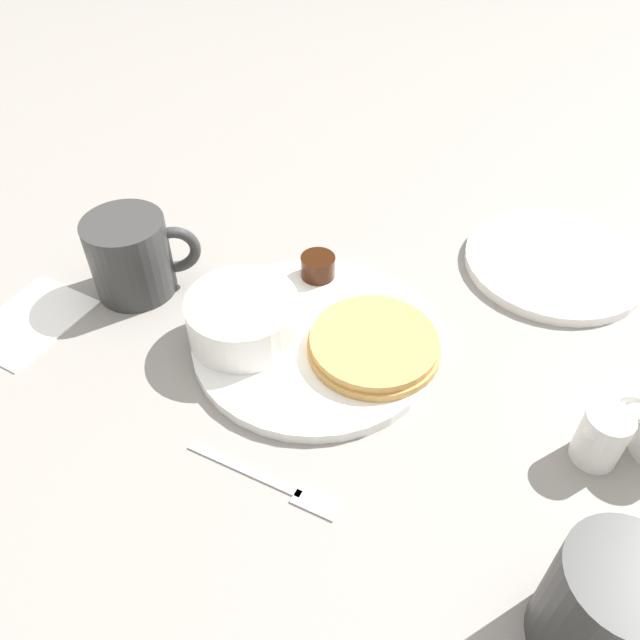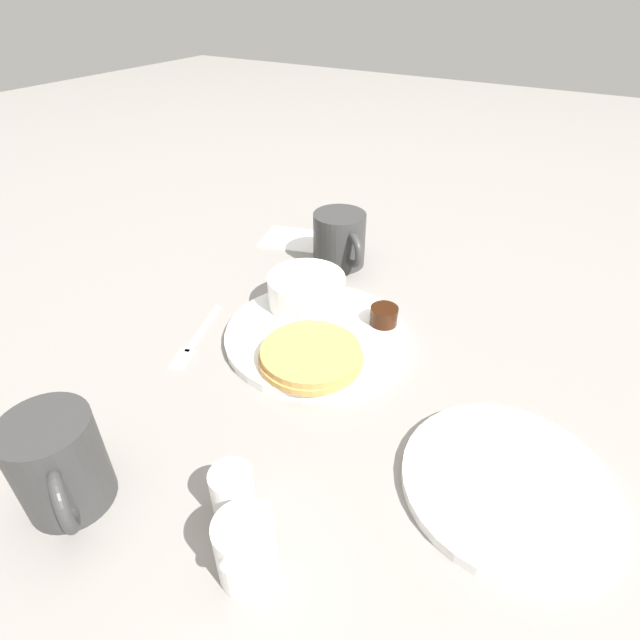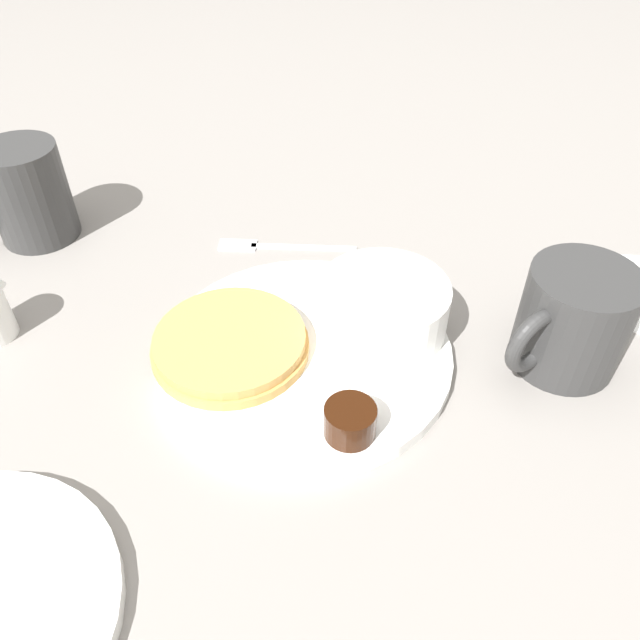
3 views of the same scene
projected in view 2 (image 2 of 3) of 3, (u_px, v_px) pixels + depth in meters
name	position (u px, v px, depth m)	size (l,w,h in m)	color
ground_plane	(316.00, 338.00, 0.70)	(4.00, 4.00, 0.00)	gray
plate	(316.00, 335.00, 0.69)	(0.25, 0.25, 0.01)	white
pancake_stack	(311.00, 355.00, 0.63)	(0.13, 0.13, 0.02)	tan
bowl	(306.00, 289.00, 0.73)	(0.11, 0.11, 0.05)	white
syrup_cup	(384.00, 315.00, 0.70)	(0.04, 0.04, 0.03)	black
butter_ramekin	(314.00, 285.00, 0.76)	(0.05, 0.05, 0.05)	white
coffee_mug	(340.00, 240.00, 0.85)	(0.11, 0.09, 0.09)	#333333
creamer_pitcher_near	(233.00, 494.00, 0.46)	(0.06, 0.04, 0.06)	white
creamer_pitcher_far	(246.00, 548.00, 0.41)	(0.05, 0.08, 0.07)	white
fork	(193.00, 342.00, 0.69)	(0.06, 0.14, 0.00)	silver
napkin	(295.00, 239.00, 0.95)	(0.14, 0.12, 0.00)	white
second_mug	(59.00, 465.00, 0.46)	(0.11, 0.08, 0.10)	#333333
far_plate	(507.00, 483.00, 0.49)	(0.21, 0.21, 0.01)	white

